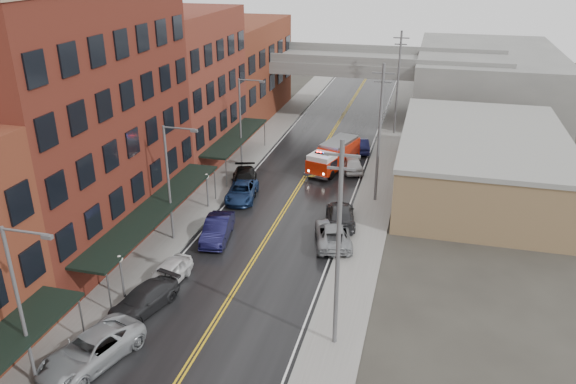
# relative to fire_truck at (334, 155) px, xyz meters

# --- Properties ---
(road) EXTENTS (11.00, 160.00, 0.02)m
(road) POSITION_rel_fire_truck_xyz_m (-2.26, -11.75, -1.46)
(road) COLOR black
(road) RESTS_ON ground
(sidewalk_left) EXTENTS (3.00, 160.00, 0.15)m
(sidewalk_left) POSITION_rel_fire_truck_xyz_m (-9.56, -11.75, -1.40)
(sidewalk_left) COLOR slate
(sidewalk_left) RESTS_ON ground
(sidewalk_right) EXTENTS (3.00, 160.00, 0.15)m
(sidewalk_right) POSITION_rel_fire_truck_xyz_m (5.04, -11.75, -1.40)
(sidewalk_right) COLOR slate
(sidewalk_right) RESTS_ON ground
(curb_left) EXTENTS (0.30, 160.00, 0.15)m
(curb_left) POSITION_rel_fire_truck_xyz_m (-7.91, -11.75, -1.40)
(curb_left) COLOR gray
(curb_left) RESTS_ON ground
(curb_right) EXTENTS (0.30, 160.00, 0.15)m
(curb_right) POSITION_rel_fire_truck_xyz_m (3.39, -11.75, -1.40)
(curb_right) COLOR gray
(curb_right) RESTS_ON ground
(brick_building_b) EXTENTS (9.00, 20.00, 18.00)m
(brick_building_b) POSITION_rel_fire_truck_xyz_m (-15.56, -18.75, 7.53)
(brick_building_b) COLOR #592317
(brick_building_b) RESTS_ON ground
(brick_building_c) EXTENTS (9.00, 15.00, 15.00)m
(brick_building_c) POSITION_rel_fire_truck_xyz_m (-15.56, -1.25, 6.03)
(brick_building_c) COLOR maroon
(brick_building_c) RESTS_ON ground
(brick_building_far) EXTENTS (9.00, 20.00, 12.00)m
(brick_building_far) POSITION_rel_fire_truck_xyz_m (-15.56, 16.25, 4.53)
(brick_building_far) COLOR brown
(brick_building_far) RESTS_ON ground
(tan_building) EXTENTS (14.00, 22.00, 5.00)m
(tan_building) POSITION_rel_fire_truck_xyz_m (13.74, -1.75, 1.03)
(tan_building) COLOR #8D6D4B
(tan_building) RESTS_ON ground
(right_far_block) EXTENTS (18.00, 30.00, 8.00)m
(right_far_block) POSITION_rel_fire_truck_xyz_m (15.74, 28.25, 2.53)
(right_far_block) COLOR slate
(right_far_block) RESTS_ON ground
(awning_1) EXTENTS (2.60, 18.00, 3.09)m
(awning_1) POSITION_rel_fire_truck_xyz_m (-9.75, -18.75, 1.52)
(awning_1) COLOR black
(awning_1) RESTS_ON ground
(awning_2) EXTENTS (2.60, 13.00, 3.09)m
(awning_2) POSITION_rel_fire_truck_xyz_m (-9.75, -1.25, 1.51)
(awning_2) COLOR black
(awning_2) RESTS_ON ground
(globe_lamp_1) EXTENTS (0.44, 0.44, 3.12)m
(globe_lamp_1) POSITION_rel_fire_truck_xyz_m (-8.66, -25.75, 0.84)
(globe_lamp_1) COLOR #59595B
(globe_lamp_1) RESTS_ON ground
(globe_lamp_2) EXTENTS (0.44, 0.44, 3.12)m
(globe_lamp_2) POSITION_rel_fire_truck_xyz_m (-8.66, -11.75, 0.84)
(globe_lamp_2) COLOR #59595B
(globe_lamp_2) RESTS_ON ground
(street_lamp_0) EXTENTS (2.64, 0.22, 9.00)m
(street_lamp_0) POSITION_rel_fire_truck_xyz_m (-8.81, -33.75, 3.71)
(street_lamp_0) COLOR #59595B
(street_lamp_0) RESTS_ON ground
(street_lamp_1) EXTENTS (2.64, 0.22, 9.00)m
(street_lamp_1) POSITION_rel_fire_truck_xyz_m (-8.81, -17.75, 3.71)
(street_lamp_1) COLOR #59595B
(street_lamp_1) RESTS_ON ground
(street_lamp_2) EXTENTS (2.64, 0.22, 9.00)m
(street_lamp_2) POSITION_rel_fire_truck_xyz_m (-8.81, -1.75, 3.71)
(street_lamp_2) COLOR #59595B
(street_lamp_2) RESTS_ON ground
(utility_pole_0) EXTENTS (1.80, 0.24, 12.00)m
(utility_pole_0) POSITION_rel_fire_truck_xyz_m (4.94, -26.75, 4.83)
(utility_pole_0) COLOR #59595B
(utility_pole_0) RESTS_ON ground
(utility_pole_1) EXTENTS (1.80, 0.24, 12.00)m
(utility_pole_1) POSITION_rel_fire_truck_xyz_m (4.94, -6.75, 4.83)
(utility_pole_1) COLOR #59595B
(utility_pole_1) RESTS_ON ground
(utility_pole_2) EXTENTS (1.80, 0.24, 12.00)m
(utility_pole_2) POSITION_rel_fire_truck_xyz_m (4.94, 13.25, 4.83)
(utility_pole_2) COLOR #59595B
(utility_pole_2) RESTS_ON ground
(overpass) EXTENTS (40.00, 10.00, 7.50)m
(overpass) POSITION_rel_fire_truck_xyz_m (-2.26, 20.25, 4.51)
(overpass) COLOR slate
(overpass) RESTS_ON ground
(fire_truck) EXTENTS (4.55, 7.81, 2.72)m
(fire_truck) POSITION_rel_fire_truck_xyz_m (0.00, 0.00, 0.00)
(fire_truck) COLOR #B21D08
(fire_truck) RESTS_ON ground
(parked_car_left_2) EXTENTS (4.37, 6.49, 1.65)m
(parked_car_left_2) POSITION_rel_fire_truck_xyz_m (-7.26, -31.55, -0.65)
(parked_car_left_2) COLOR #999DA1
(parked_car_left_2) RESTS_ON ground
(parked_car_left_3) EXTENTS (3.35, 5.43, 1.47)m
(parked_car_left_3) POSITION_rel_fire_truck_xyz_m (-6.88, -26.50, -0.74)
(parked_car_left_3) COLOR #252527
(parked_car_left_3) RESTS_ON ground
(parked_car_left_4) EXTENTS (2.14, 4.55, 1.50)m
(parked_car_left_4) POSITION_rel_fire_truck_xyz_m (-6.76, -23.45, -0.72)
(parked_car_left_4) COLOR white
(parked_car_left_4) RESTS_ON ground
(parked_car_left_5) EXTENTS (2.53, 5.30, 1.68)m
(parked_car_left_5) POSITION_rel_fire_truck_xyz_m (-5.86, -16.78, -0.64)
(parked_car_left_5) COLOR black
(parked_car_left_5) RESTS_ON ground
(parked_car_left_6) EXTENTS (3.15, 5.50, 1.44)m
(parked_car_left_6) POSITION_rel_fire_truck_xyz_m (-6.50, -9.24, -0.75)
(parked_car_left_6) COLOR navy
(parked_car_left_6) RESTS_ON ground
(parked_car_left_7) EXTENTS (3.74, 5.96, 1.61)m
(parked_car_left_7) POSITION_rel_fire_truck_xyz_m (-7.05, -6.93, -0.67)
(parked_car_left_7) COLOR black
(parked_car_left_7) RESTS_ON ground
(parked_car_right_0) EXTENTS (3.85, 6.07, 1.56)m
(parked_car_right_0) POSITION_rel_fire_truck_xyz_m (2.74, -15.19, -0.69)
(parked_car_right_0) COLOR gray
(parked_car_right_0) RESTS_ON ground
(parked_car_right_1) EXTENTS (3.33, 5.85, 1.60)m
(parked_car_right_1) POSITION_rel_fire_truck_xyz_m (2.74, -11.95, -0.67)
(parked_car_right_1) COLOR #27282A
(parked_car_right_1) RESTS_ON ground
(parked_car_right_2) EXTENTS (3.11, 4.94, 1.57)m
(parked_car_right_2) POSITION_rel_fire_truck_xyz_m (1.85, 0.05, -0.69)
(parked_car_right_2) COLOR silver
(parked_car_right_2) RESTS_ON ground
(parked_car_right_3) EXTENTS (2.63, 4.84, 1.51)m
(parked_car_right_3) POSITION_rel_fire_truck_xyz_m (1.86, 6.05, -0.72)
(parked_car_right_3) COLOR black
(parked_car_right_3) RESTS_ON ground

